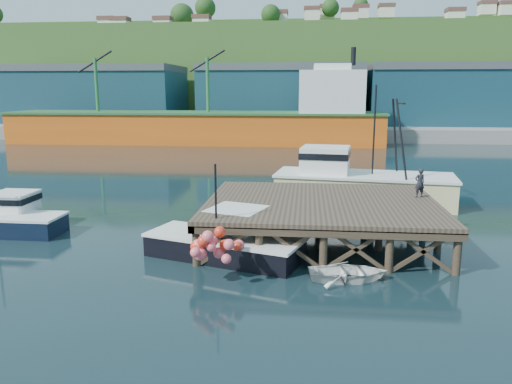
# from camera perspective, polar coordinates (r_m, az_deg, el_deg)

# --- Properties ---
(ground) EXTENTS (300.00, 300.00, 0.00)m
(ground) POSITION_cam_1_polar(r_m,az_deg,el_deg) (27.43, -4.26, -5.05)
(ground) COLOR black
(ground) RESTS_ON ground
(wharf) EXTENTS (12.00, 10.00, 2.62)m
(wharf) POSITION_cam_1_polar(r_m,az_deg,el_deg) (26.37, 7.47, -1.44)
(wharf) COLOR brown
(wharf) RESTS_ON ground
(far_quay) EXTENTS (160.00, 40.00, 2.00)m
(far_quay) POSITION_cam_1_polar(r_m,az_deg,el_deg) (96.23, 3.04, 7.50)
(far_quay) COLOR gray
(far_quay) RESTS_ON ground
(warehouse_left) EXTENTS (32.00, 16.00, 9.00)m
(warehouse_left) POSITION_cam_1_polar(r_m,az_deg,el_deg) (99.16, -18.07, 10.26)
(warehouse_left) COLOR #173F4C
(warehouse_left) RESTS_ON far_quay
(warehouse_mid) EXTENTS (28.00, 16.00, 9.00)m
(warehouse_mid) POSITION_cam_1_polar(r_m,az_deg,el_deg) (91.00, 2.92, 10.73)
(warehouse_mid) COLOR #173F4C
(warehouse_mid) RESTS_ON far_quay
(warehouse_right) EXTENTS (30.00, 16.00, 9.00)m
(warehouse_right) POSITION_cam_1_polar(r_m,az_deg,el_deg) (94.34, 21.73, 9.97)
(warehouse_right) COLOR #173F4C
(warehouse_right) RESTS_ON far_quay
(cargo_ship) EXTENTS (55.50, 10.00, 13.75)m
(cargo_ship) POSITION_cam_1_polar(r_m,az_deg,el_deg) (75.17, -4.31, 8.10)
(cargo_ship) COLOR orange
(cargo_ship) RESTS_ON ground
(hillside) EXTENTS (220.00, 50.00, 22.00)m
(hillside) POSITION_cam_1_polar(r_m,az_deg,el_deg) (126.00, 3.78, 13.00)
(hillside) COLOR #2D511E
(hillside) RESTS_ON ground
(boat_navy) EXTENTS (6.64, 3.53, 4.13)m
(boat_navy) POSITION_cam_1_polar(r_m,az_deg,el_deg) (31.22, -26.65, -2.64)
(boat_navy) COLOR black
(boat_navy) RESTS_ON ground
(boat_black) EXTENTS (7.95, 6.59, 4.61)m
(boat_black) POSITION_cam_1_polar(r_m,az_deg,el_deg) (23.99, -3.30, -5.38)
(boat_black) COLOR black
(boat_black) RESTS_ON ground
(trawler) EXTENTS (12.70, 5.98, 8.18)m
(trawler) POSITION_cam_1_polar(r_m,az_deg,el_deg) (35.62, 11.79, 1.39)
(trawler) COLOR #EEE49A
(trawler) RESTS_ON ground
(dinghy) EXTENTS (3.53, 2.69, 0.69)m
(dinghy) POSITION_cam_1_polar(r_m,az_deg,el_deg) (21.50, 10.48, -9.02)
(dinghy) COLOR white
(dinghy) RESTS_ON ground
(dockworker) EXTENTS (0.67, 0.55, 1.58)m
(dockworker) POSITION_cam_1_polar(r_m,az_deg,el_deg) (28.35, 18.20, 1.00)
(dockworker) COLOR black
(dockworker) RESTS_ON wharf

